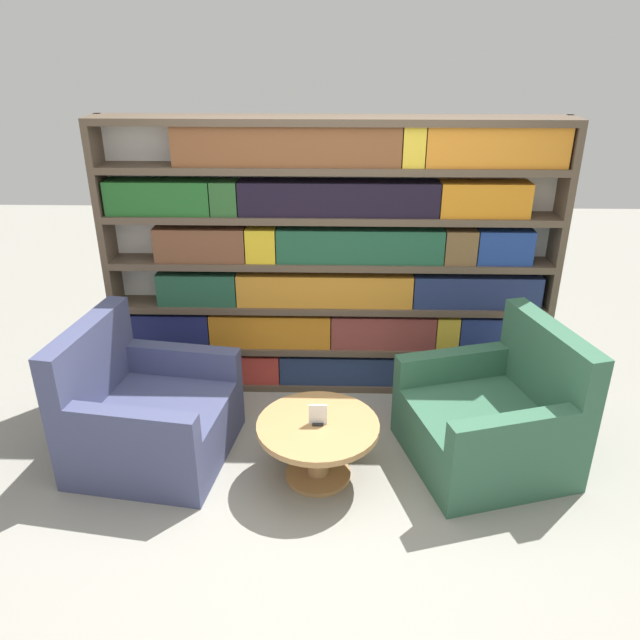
% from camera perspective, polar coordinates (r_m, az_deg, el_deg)
% --- Properties ---
extents(ground_plane, '(14.00, 14.00, 0.00)m').
position_cam_1_polar(ground_plane, '(3.87, 0.58, -17.16)').
color(ground_plane, gray).
extents(bookshelf, '(3.31, 0.30, 2.07)m').
position_cam_1_polar(bookshelf, '(4.64, 1.24, 5.18)').
color(bookshelf, silver).
rests_on(bookshelf, ground_plane).
extents(armchair_left, '(1.06, 1.07, 0.93)m').
position_cam_1_polar(armchair_left, '(4.29, -15.59, -8.44)').
color(armchair_left, '#42476B').
rests_on(armchair_left, ground_plane).
extents(armchair_right, '(1.15, 1.16, 0.93)m').
position_cam_1_polar(armchair_right, '(4.25, 15.54, -8.83)').
color(armchair_right, '#336047').
rests_on(armchair_right, ground_plane).
extents(coffee_table, '(0.76, 0.76, 0.40)m').
position_cam_1_polar(coffee_table, '(3.94, -0.19, -10.82)').
color(coffee_table, '#AD7F4C').
rests_on(coffee_table, ground_plane).
extents(table_sign, '(0.11, 0.06, 0.14)m').
position_cam_1_polar(table_sign, '(3.85, -0.19, -8.77)').
color(table_sign, black).
rests_on(table_sign, coffee_table).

